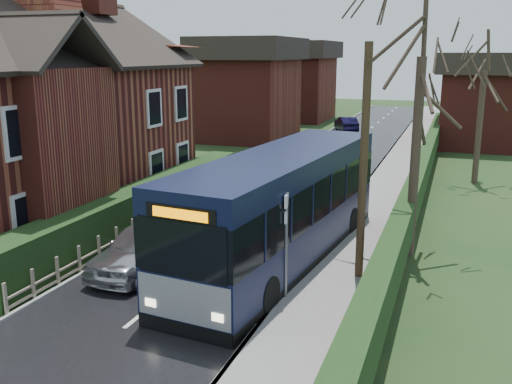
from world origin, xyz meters
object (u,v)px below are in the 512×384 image
at_px(car_silver, 145,246).
at_px(bus_stop_sign, 286,230).
at_px(car_green, 158,240).
at_px(brick_house, 27,108).
at_px(telegraph_pole, 364,165).
at_px(bus, 282,209).

height_order(car_silver, bus_stop_sign, bus_stop_sign).
bearing_deg(car_green, car_silver, -88.89).
distance_m(brick_house, car_silver, 8.93).
distance_m(car_green, telegraph_pole, 7.00).
xyz_separation_m(bus, car_silver, (-3.70, -2.11, -0.98)).
height_order(bus, car_green, bus).
xyz_separation_m(car_silver, telegraph_pole, (6.30, 1.34, 2.68)).
height_order(brick_house, bus_stop_sign, brick_house).
relative_size(brick_house, bus_stop_sign, 4.86).
relative_size(car_silver, telegraph_pole, 0.65).
height_order(car_green, telegraph_pole, telegraph_pole).
relative_size(bus, bus_stop_sign, 3.89).
distance_m(car_silver, telegraph_pole, 6.97).
bearing_deg(car_green, brick_house, 153.79).
bearing_deg(brick_house, car_green, -21.45).
height_order(brick_house, car_silver, brick_house).
height_order(bus, bus_stop_sign, bus).
bearing_deg(bus_stop_sign, brick_house, 149.65).
bearing_deg(brick_house, bus_stop_sign, -20.89).
distance_m(brick_house, bus, 11.37).
xyz_separation_m(bus, telegraph_pole, (2.60, -0.77, 1.70)).
distance_m(brick_house, telegraph_pole, 13.78).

